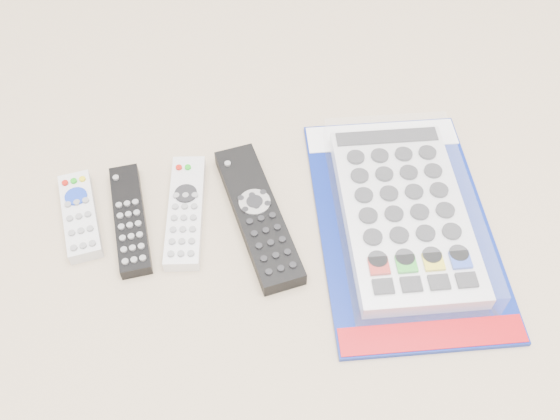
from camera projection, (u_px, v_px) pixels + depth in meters
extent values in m
plane|color=tan|center=(240.00, 234.00, 0.84)|extent=(5.00, 5.00, 0.00)
cube|color=silver|center=(80.00, 215.00, 0.85)|extent=(0.06, 0.15, 0.02)
cylinder|color=#1633AC|center=(76.00, 196.00, 0.85)|extent=(0.03, 0.03, 0.00)
cube|color=black|center=(130.00, 218.00, 0.84)|extent=(0.05, 0.18, 0.02)
cube|color=silver|center=(186.00, 211.00, 0.85)|extent=(0.08, 0.19, 0.02)
cylinder|color=black|center=(186.00, 193.00, 0.86)|extent=(0.04, 0.04, 0.00)
cube|color=black|center=(257.00, 214.00, 0.85)|extent=(0.09, 0.24, 0.02)
cylinder|color=silver|center=(255.00, 202.00, 0.84)|extent=(0.05, 0.05, 0.00)
cube|color=navy|center=(403.00, 223.00, 0.85)|extent=(0.27, 0.40, 0.01)
cube|color=white|center=(382.00, 136.00, 0.94)|extent=(0.23, 0.08, 0.00)
cube|color=#A80C12|center=(432.00, 335.00, 0.74)|extent=(0.23, 0.06, 0.00)
cube|color=silver|center=(404.00, 213.00, 0.84)|extent=(0.19, 0.31, 0.02)
cube|color=white|center=(405.00, 209.00, 0.83)|extent=(0.21, 0.33, 0.04)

